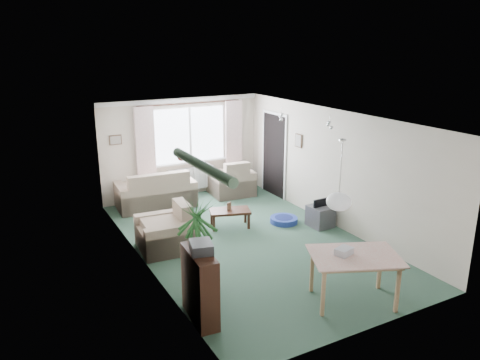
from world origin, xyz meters
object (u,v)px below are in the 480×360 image
armchair_left (164,227)px  bookshelf (200,286)px  armchair_corner (231,177)px  dining_table (353,279)px  sofa (155,188)px  coffee_table (230,218)px  tv_cube (320,216)px  pet_bed (284,220)px  houseplant (198,246)px

armchair_left → bookshelf: size_ratio=0.95×
armchair_corner → bookshelf: 5.50m
armchair_corner → dining_table: (-0.76, -5.33, -0.08)m
armchair_corner → armchair_left: bearing=46.7°
sofa → dining_table: 5.48m
coffee_table → tv_cube: size_ratio=1.72×
armchair_corner → armchair_left: (-2.56, -2.29, -0.02)m
armchair_corner → tv_cube: (0.64, -2.77, -0.23)m
sofa → pet_bed: 3.08m
coffee_table → dining_table: (0.26, -3.42, 0.18)m
sofa → armchair_left: bearing=78.8°
tv_cube → sofa: bearing=130.6°
armchair_corner → pet_bed: 2.28m
coffee_table → tv_cube: bearing=-27.4°
houseplant → pet_bed: size_ratio=2.60×
coffee_table → houseplant: houseplant is taller
bookshelf → tv_cube: (3.54, 1.91, -0.29)m
bookshelf → sofa: bearing=83.1°
coffee_table → bookshelf: size_ratio=0.81×
armchair_corner → houseplant: houseplant is taller
armchair_corner → pet_bed: size_ratio=1.72×
armchair_left → dining_table: 3.53m
coffee_table → houseplant: bearing=-127.6°
bookshelf → pet_bed: size_ratio=1.74×
sofa → armchair_corner: (1.95, -0.02, 0.01)m
dining_table → pet_bed: dining_table is taller
bookshelf → pet_bed: bearing=43.6°
dining_table → tv_cube: size_ratio=2.45×
sofa → coffee_table: sofa is taller
coffee_table → tv_cube: (1.66, -0.86, 0.03)m
armchair_corner → tv_cube: bearing=107.9°
armchair_corner → bookshelf: bearing=63.1°
armchair_left → sofa: bearing=169.2°
bookshelf → dining_table: 2.24m
sofa → armchair_corner: bearing=-177.1°
coffee_table → dining_table: dining_table is taller
houseplant → tv_cube: 3.53m
sofa → armchair_left: size_ratio=1.82×
coffee_table → armchair_corner: bearing=61.9°
bookshelf → houseplant: (0.28, 0.68, 0.25)m
tv_cube → pet_bed: (-0.55, 0.52, -0.16)m
armchair_corner → coffee_table: size_ratio=1.22×
houseplant → dining_table: size_ratio=1.30×
pet_bed → dining_table: bearing=-105.4°
armchair_left → houseplant: (-0.06, -1.71, 0.32)m
armchair_left → dining_table: armchair_left is taller
sofa → bookshelf: (-0.95, -4.70, 0.07)m
coffee_table → houseplant: size_ratio=0.54×
sofa → houseplant: size_ratio=1.16×
bookshelf → houseplant: houseplant is taller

